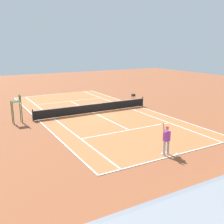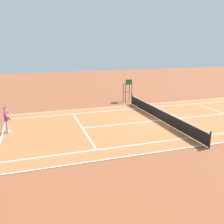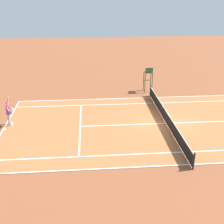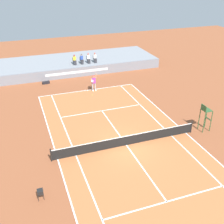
# 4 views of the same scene
# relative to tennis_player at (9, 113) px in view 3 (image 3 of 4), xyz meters

# --- Properties ---
(ground_plane) EXTENTS (80.00, 80.00, 0.00)m
(ground_plane) POSITION_rel_tennis_player_xyz_m (-0.70, -11.54, -0.99)
(ground_plane) COLOR brown
(court) EXTENTS (11.08, 23.88, 0.03)m
(court) POSITION_rel_tennis_player_xyz_m (-0.70, -11.54, -0.98)
(court) COLOR #B76638
(court) RESTS_ON ground
(net) EXTENTS (11.98, 0.10, 1.07)m
(net) POSITION_rel_tennis_player_xyz_m (-0.70, -11.54, -0.47)
(net) COLOR black
(net) RESTS_ON ground
(tennis_player) EXTENTS (0.76, 0.67, 2.08)m
(tennis_player) POSITION_rel_tennis_player_xyz_m (0.00, 0.00, 0.00)
(tennis_player) COLOR #9E9EA3
(tennis_player) RESTS_ON ground
(tennis_ball) EXTENTS (0.07, 0.07, 0.07)m
(tennis_ball) POSITION_rel_tennis_player_xyz_m (-0.56, -1.17, -0.96)
(tennis_ball) COLOR #D1E533
(tennis_ball) RESTS_ON ground
(umpire_chair) EXTENTS (0.77, 0.77, 2.44)m
(umpire_chair) POSITION_rel_tennis_player_xyz_m (6.49, -11.54, 0.56)
(umpire_chair) COLOR #2D562D
(umpire_chair) RESTS_ON ground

